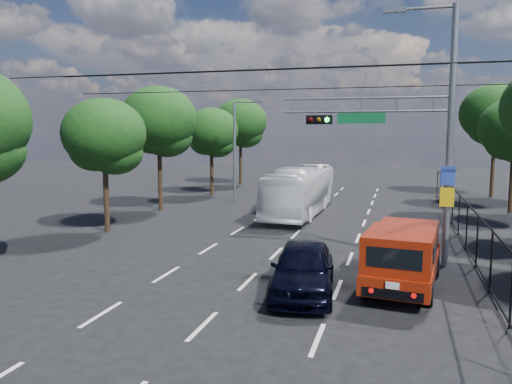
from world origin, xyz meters
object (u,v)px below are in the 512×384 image
(white_bus, at_px, (300,191))
(signal_mast, at_px, (416,125))
(white_van, at_px, (273,199))
(navy_hatchback, at_px, (303,268))
(red_pickup, at_px, (404,254))

(white_bus, bearing_deg, signal_mast, -56.63)
(signal_mast, relative_size, white_van, 2.39)
(white_van, bearing_deg, signal_mast, -56.84)
(signal_mast, relative_size, white_bus, 0.92)
(navy_hatchback, xyz_separation_m, white_van, (-5.00, 16.08, -0.14))
(signal_mast, bearing_deg, white_van, 125.98)
(signal_mast, distance_m, red_pickup, 5.22)
(white_bus, distance_m, white_van, 2.65)
(navy_hatchback, distance_m, white_van, 16.84)
(navy_hatchback, bearing_deg, signal_mast, 47.78)
(red_pickup, distance_m, navy_hatchback, 3.37)
(red_pickup, relative_size, navy_hatchback, 1.21)
(white_van, bearing_deg, red_pickup, -64.06)
(red_pickup, relative_size, white_van, 1.42)
(navy_hatchback, bearing_deg, white_van, 100.20)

